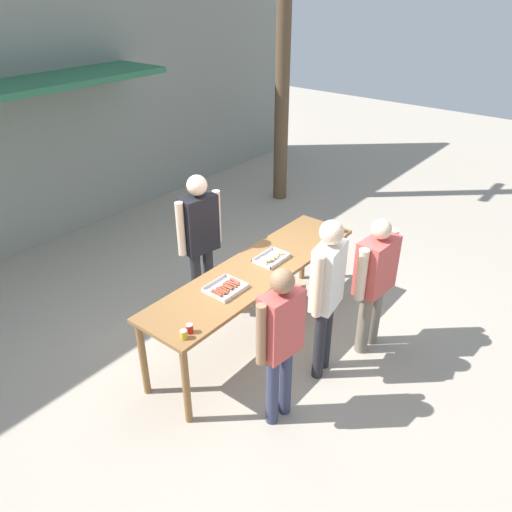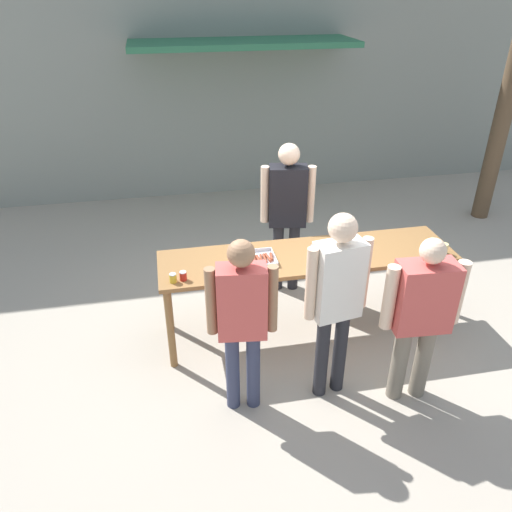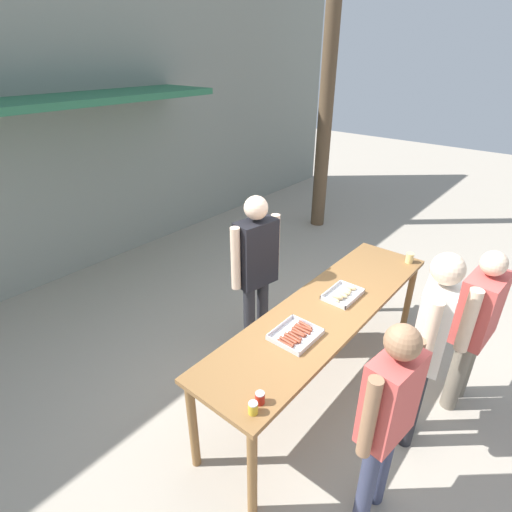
# 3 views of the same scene
# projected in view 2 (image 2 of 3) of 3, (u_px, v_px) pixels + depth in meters

# --- Properties ---
(ground_plane) EXTENTS (24.00, 24.00, 0.00)m
(ground_plane) POSITION_uv_depth(u_px,v_px,m) (303.00, 329.00, 5.24)
(ground_plane) COLOR #A39989
(building_facade_back) EXTENTS (12.00, 1.11, 4.50)m
(building_facade_back) POSITION_uv_depth(u_px,v_px,m) (238.00, 49.00, 7.51)
(building_facade_back) COLOR gray
(building_facade_back) RESTS_ON ground
(serving_table) EXTENTS (2.85, 0.71, 0.90)m
(serving_table) POSITION_uv_depth(u_px,v_px,m) (307.00, 263.00, 4.84)
(serving_table) COLOR brown
(serving_table) RESTS_ON ground
(food_tray_sausages) EXTENTS (0.36, 0.32, 0.04)m
(food_tray_sausages) POSITION_uv_depth(u_px,v_px,m) (256.00, 259.00, 4.68)
(food_tray_sausages) COLOR silver
(food_tray_sausages) RESTS_ON serving_table
(food_tray_buns) EXTENTS (0.37, 0.26, 0.07)m
(food_tray_buns) POSITION_uv_depth(u_px,v_px,m) (332.00, 251.00, 4.81)
(food_tray_buns) COLOR silver
(food_tray_buns) RESTS_ON serving_table
(condiment_jar_mustard) EXTENTS (0.06, 0.06, 0.08)m
(condiment_jar_mustard) POSITION_uv_depth(u_px,v_px,m) (173.00, 278.00, 4.34)
(condiment_jar_mustard) COLOR gold
(condiment_jar_mustard) RESTS_ON serving_table
(condiment_jar_ketchup) EXTENTS (0.06, 0.06, 0.08)m
(condiment_jar_ketchup) POSITION_uv_depth(u_px,v_px,m) (183.00, 276.00, 4.37)
(condiment_jar_ketchup) COLOR #B22319
(condiment_jar_ketchup) RESTS_ON serving_table
(beer_cup) EXTENTS (0.08, 0.08, 0.11)m
(beer_cup) POSITION_uv_depth(u_px,v_px,m) (444.00, 249.00, 4.78)
(beer_cup) COLOR #DBC67A
(beer_cup) RESTS_ON serving_table
(person_server_behind_table) EXTENTS (0.58, 0.29, 1.75)m
(person_server_behind_table) POSITION_uv_depth(u_px,v_px,m) (287.00, 206.00, 5.42)
(person_server_behind_table) COLOR #232328
(person_server_behind_table) RESTS_ON ground
(person_customer_holding_hotdog) EXTENTS (0.55, 0.26, 1.60)m
(person_customer_holding_hotdog) POSITION_uv_depth(u_px,v_px,m) (242.00, 314.00, 3.86)
(person_customer_holding_hotdog) COLOR #333851
(person_customer_holding_hotdog) RESTS_ON ground
(person_customer_with_cup) EXTENTS (0.67, 0.29, 1.55)m
(person_customer_with_cup) POSITION_uv_depth(u_px,v_px,m) (421.00, 310.00, 3.99)
(person_customer_with_cup) COLOR #756B5B
(person_customer_with_cup) RESTS_ON ground
(person_customer_waiting_in_line) EXTENTS (0.55, 0.27, 1.73)m
(person_customer_waiting_in_line) POSITION_uv_depth(u_px,v_px,m) (337.00, 293.00, 3.96)
(person_customer_waiting_in_line) COLOR #232328
(person_customer_waiting_in_line) RESTS_ON ground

